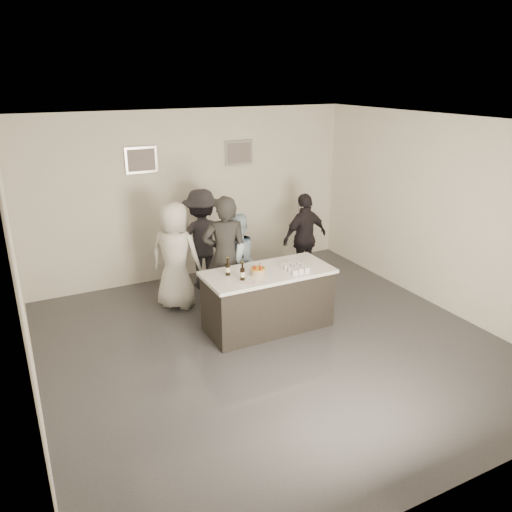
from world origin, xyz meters
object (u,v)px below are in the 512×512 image
(bar_counter, at_px, (268,299))
(person_main_blue, at_px, (236,262))
(person_guest_left, at_px, (176,256))
(beer_bottle_b, at_px, (242,271))
(person_guest_right, at_px, (305,238))
(beer_bottle_a, at_px, (228,266))
(person_guest_back, at_px, (202,239))
(person_main_black, at_px, (225,257))
(cake, at_px, (258,272))

(bar_counter, bearing_deg, person_main_blue, 98.06)
(person_guest_left, bearing_deg, beer_bottle_b, 151.68)
(person_main_blue, bearing_deg, person_guest_right, 175.61)
(beer_bottle_a, xyz_separation_m, person_guest_back, (0.30, 1.78, -0.16))
(person_main_black, relative_size, person_main_blue, 1.22)
(bar_counter, bearing_deg, beer_bottle_b, -163.46)
(cake, relative_size, person_guest_back, 0.12)
(person_main_black, xyz_separation_m, person_guest_back, (0.07, 1.17, -0.07))
(person_guest_right, bearing_deg, cake, 31.96)
(person_guest_left, distance_m, person_guest_back, 0.89)
(bar_counter, distance_m, beer_bottle_a, 0.83)
(cake, xyz_separation_m, person_main_black, (-0.16, 0.77, 0.01))
(bar_counter, relative_size, person_guest_right, 1.16)
(person_main_blue, bearing_deg, person_guest_back, -102.32)
(cake, xyz_separation_m, person_main_blue, (0.07, 0.91, -0.16))
(person_guest_right, bearing_deg, person_main_black, 10.68)
(bar_counter, height_order, beer_bottle_b, beer_bottle_b)
(person_guest_left, xyz_separation_m, person_guest_back, (0.67, 0.59, 0.01))
(beer_bottle_a, distance_m, beer_bottle_b, 0.27)
(person_guest_right, relative_size, person_guest_back, 0.92)
(bar_counter, height_order, person_guest_left, person_guest_left)
(beer_bottle_b, bearing_deg, person_main_black, 82.39)
(person_main_blue, distance_m, person_guest_right, 1.65)
(person_main_blue, xyz_separation_m, person_guest_back, (-0.16, 1.04, 0.10))
(beer_bottle_b, distance_m, person_main_black, 0.87)
(beer_bottle_a, relative_size, person_main_black, 0.14)
(bar_counter, relative_size, person_main_black, 0.99)
(bar_counter, xyz_separation_m, person_guest_left, (-0.95, 1.30, 0.41))
(beer_bottle_a, distance_m, person_guest_right, 2.38)
(cake, bearing_deg, person_guest_right, 40.01)
(beer_bottle_b, height_order, person_guest_back, person_guest_back)
(cake, xyz_separation_m, person_guest_left, (-0.76, 1.35, -0.08))
(cake, height_order, person_guest_right, person_guest_right)
(beer_bottle_a, distance_m, person_guest_left, 1.26)
(person_main_black, bearing_deg, person_main_blue, -130.90)
(cake, bearing_deg, person_main_blue, 85.44)
(person_guest_left, bearing_deg, person_guest_back, -95.42)
(person_guest_back, bearing_deg, person_guest_right, 169.86)
(cake, distance_m, person_main_blue, 0.92)
(person_main_black, relative_size, person_guest_right, 1.18)
(beer_bottle_b, relative_size, person_guest_right, 0.16)
(bar_counter, bearing_deg, person_guest_back, 98.54)
(beer_bottle_b, height_order, person_guest_right, person_guest_right)
(beer_bottle_a, bearing_deg, person_guest_left, 107.45)
(beer_bottle_a, height_order, person_main_black, person_main_black)
(beer_bottle_a, relative_size, person_guest_back, 0.15)
(bar_counter, height_order, beer_bottle_a, beer_bottle_a)
(bar_counter, xyz_separation_m, beer_bottle_b, (-0.47, -0.14, 0.58))
(beer_bottle_a, bearing_deg, person_main_blue, 58.26)
(cake, bearing_deg, bar_counter, 15.33)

